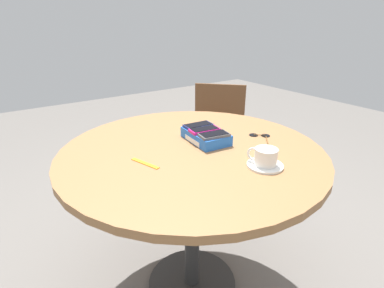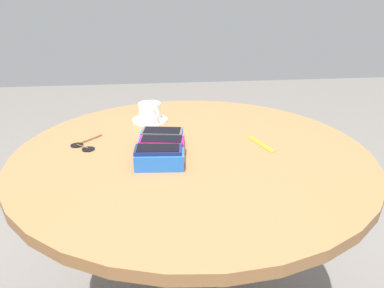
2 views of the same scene
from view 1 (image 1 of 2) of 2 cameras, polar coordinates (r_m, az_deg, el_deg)
ground_plane at (r=1.68m, az=0.00°, el=-25.00°), size 8.00×8.00×0.00m
round_table at (r=1.28m, az=0.00°, el=-5.37°), size 1.08×1.08×0.75m
phone_box at (r=1.31m, az=2.60°, el=1.52°), size 0.22×0.15×0.05m
phone_navy at (r=1.35m, az=1.21°, el=3.57°), size 0.08×0.13×0.01m
phone_magenta at (r=1.30m, az=2.40°, el=2.73°), size 0.08×0.14×0.01m
phone_gray at (r=1.24m, az=4.23°, el=1.76°), size 0.08×0.13×0.01m
saucer at (r=1.12m, az=13.74°, el=-3.98°), size 0.13×0.13×0.01m
coffee_cup at (r=1.10m, az=13.79°, el=-2.29°), size 0.11×0.08×0.06m
lanyard_strap at (r=1.12m, az=-8.92°, el=-3.67°), size 0.13×0.06×0.00m
sunglasses at (r=1.40m, az=12.88°, el=1.52°), size 0.13×0.09×0.01m
chair_near_window at (r=2.23m, az=4.75°, el=1.24°), size 0.56×0.56×0.80m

